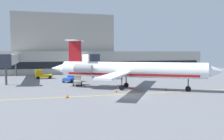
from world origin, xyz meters
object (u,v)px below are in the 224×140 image
Objects in this scene: belt_loader at (78,81)px; fuel_tank at (144,70)px; regional_jet at (128,70)px; baggage_tug at (42,75)px; pushback_tractor at (71,77)px.

fuel_tank is at bearing 35.02° from belt_loader.
regional_jet reaches higher than belt_loader.
baggage_tug is at bearing 179.69° from fuel_tank.
fuel_tank is at bearing 60.68° from regional_jet.
baggage_tug is (-14.66, 22.09, -2.40)m from regional_jet.
baggage_tug is 0.97× the size of pushback_tractor.
fuel_tank is at bearing -0.31° from baggage_tug.
belt_loader is 24.63m from fuel_tank.
pushback_tractor is 0.50× the size of fuel_tank.
regional_jet is at bearing -119.32° from fuel_tank.
fuel_tank is (20.16, 14.13, 0.76)m from belt_loader.
pushback_tractor is 22.42m from fuel_tank.
baggage_tug is at bearing 126.06° from pushback_tractor.
belt_loader is (0.63, -5.77, -0.16)m from pushback_tractor.
pushback_tractor is (6.19, -8.51, 0.01)m from baggage_tug.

